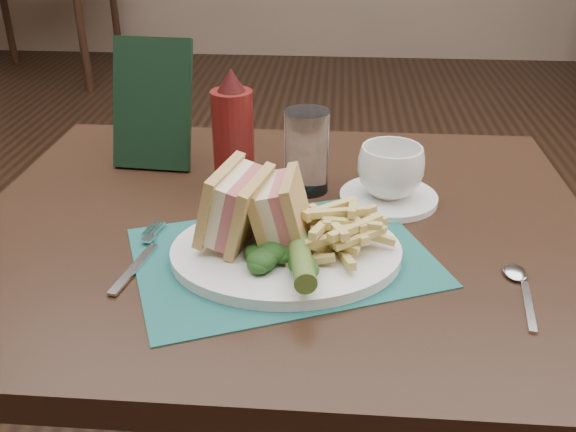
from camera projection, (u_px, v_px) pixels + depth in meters
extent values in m
plane|color=black|center=(299.00, 377.00, 1.72)|extent=(7.00, 7.00, 0.00)
plane|color=gray|center=(328.00, 56.00, 4.81)|extent=(6.00, 0.00, 6.00)
cube|color=#1B5852|center=(283.00, 257.00, 0.84)|extent=(0.45, 0.39, 0.00)
cylinder|color=#476727|center=(301.00, 258.00, 0.77)|extent=(0.04, 0.12, 0.03)
cylinder|color=white|center=(388.00, 198.00, 0.99)|extent=(0.17, 0.17, 0.01)
imported|color=white|center=(391.00, 171.00, 0.97)|extent=(0.14, 0.14, 0.08)
cylinder|color=white|center=(306.00, 151.00, 0.99)|extent=(0.09, 0.09, 0.13)
cube|color=black|center=(152.00, 104.00, 1.07)|extent=(0.14, 0.09, 0.21)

